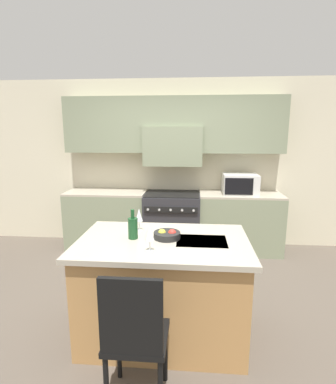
{
  "coord_description": "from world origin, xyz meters",
  "views": [
    {
      "loc": [
        0.32,
        -2.91,
        1.89
      ],
      "look_at": [
        0.03,
        0.5,
        1.19
      ],
      "focal_mm": 28.0,
      "sensor_mm": 36.0,
      "label": 1
    }
  ],
  "objects_px": {
    "microwave": "(240,184)",
    "island_chair": "(135,334)",
    "range_stove": "(172,221)",
    "wine_glass_near": "(150,234)",
    "wine_bottle": "(133,228)",
    "fruit_bowl": "(167,235)",
    "wine_glass_far": "(139,216)"
  },
  "relations": [
    {
      "from": "island_chair",
      "to": "wine_bottle",
      "type": "distance_m",
      "value": 0.94
    },
    {
      "from": "island_chair",
      "to": "wine_glass_near",
      "type": "bearing_deg",
      "value": 86.77
    },
    {
      "from": "island_chair",
      "to": "fruit_bowl",
      "type": "xyz_separation_m",
      "value": [
        0.14,
        0.84,
        0.39
      ]
    },
    {
      "from": "microwave",
      "to": "fruit_bowl",
      "type": "distance_m",
      "value": 2.27
    },
    {
      "from": "range_stove",
      "to": "fruit_bowl",
      "type": "height_order",
      "value": "fruit_bowl"
    },
    {
      "from": "wine_bottle",
      "to": "wine_glass_near",
      "type": "xyz_separation_m",
      "value": [
        0.19,
        -0.28,
        0.05
      ]
    },
    {
      "from": "microwave",
      "to": "island_chair",
      "type": "bearing_deg",
      "value": -110.63
    },
    {
      "from": "wine_glass_near",
      "to": "fruit_bowl",
      "type": "distance_m",
      "value": 0.35
    },
    {
      "from": "wine_bottle",
      "to": "fruit_bowl",
      "type": "bearing_deg",
      "value": 5.87
    },
    {
      "from": "microwave",
      "to": "wine_glass_near",
      "type": "xyz_separation_m",
      "value": [
        -1.06,
        -2.36,
        0.0
      ]
    },
    {
      "from": "wine_glass_far",
      "to": "fruit_bowl",
      "type": "xyz_separation_m",
      "value": [
        0.29,
        -0.19,
        -0.12
      ]
    },
    {
      "from": "range_stove",
      "to": "wine_bottle",
      "type": "relative_size",
      "value": 3.42
    },
    {
      "from": "microwave",
      "to": "wine_bottle",
      "type": "height_order",
      "value": "microwave"
    },
    {
      "from": "island_chair",
      "to": "wine_glass_near",
      "type": "height_order",
      "value": "wine_glass_near"
    },
    {
      "from": "wine_glass_near",
      "to": "wine_bottle",
      "type": "bearing_deg",
      "value": 124.95
    },
    {
      "from": "microwave",
      "to": "fruit_bowl",
      "type": "relative_size",
      "value": 2.17
    },
    {
      "from": "range_stove",
      "to": "microwave",
      "type": "height_order",
      "value": "microwave"
    },
    {
      "from": "range_stove",
      "to": "wine_bottle",
      "type": "distance_m",
      "value": 2.16
    },
    {
      "from": "wine_bottle",
      "to": "wine_glass_near",
      "type": "height_order",
      "value": "wine_bottle"
    },
    {
      "from": "island_chair",
      "to": "wine_glass_far",
      "type": "bearing_deg",
      "value": 98.11
    },
    {
      "from": "range_stove",
      "to": "wine_glass_near",
      "type": "bearing_deg",
      "value": -90.41
    },
    {
      "from": "microwave",
      "to": "wine_glass_near",
      "type": "relative_size",
      "value": 2.4
    },
    {
      "from": "microwave",
      "to": "wine_glass_near",
      "type": "bearing_deg",
      "value": -114.15
    },
    {
      "from": "wine_glass_near",
      "to": "fruit_bowl",
      "type": "xyz_separation_m",
      "value": [
        0.11,
        0.31,
        -0.12
      ]
    },
    {
      "from": "range_stove",
      "to": "island_chair",
      "type": "relative_size",
      "value": 0.9
    },
    {
      "from": "range_stove",
      "to": "wine_glass_near",
      "type": "xyz_separation_m",
      "value": [
        -0.02,
        -2.35,
        0.62
      ]
    },
    {
      "from": "range_stove",
      "to": "fruit_bowl",
      "type": "bearing_deg",
      "value": -87.34
    },
    {
      "from": "fruit_bowl",
      "to": "wine_glass_near",
      "type": "bearing_deg",
      "value": -109.9
    },
    {
      "from": "island_chair",
      "to": "wine_glass_far",
      "type": "height_order",
      "value": "wine_glass_far"
    },
    {
      "from": "wine_glass_near",
      "to": "microwave",
      "type": "bearing_deg",
      "value": 65.85
    },
    {
      "from": "wine_bottle",
      "to": "fruit_bowl",
      "type": "height_order",
      "value": "wine_bottle"
    },
    {
      "from": "wine_bottle",
      "to": "wine_glass_near",
      "type": "relative_size",
      "value": 1.23
    }
  ]
}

